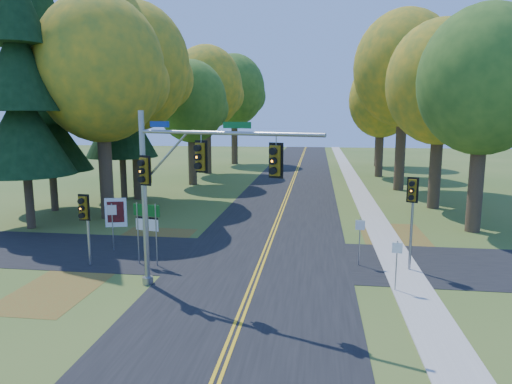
# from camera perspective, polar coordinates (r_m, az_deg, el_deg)

# --- Properties ---
(ground) EXTENTS (160.00, 160.00, 0.00)m
(ground) POSITION_cam_1_polar(r_m,az_deg,el_deg) (19.92, 0.22, -10.02)
(ground) COLOR #35541D
(ground) RESTS_ON ground
(road_main) EXTENTS (8.00, 160.00, 0.02)m
(road_main) POSITION_cam_1_polar(r_m,az_deg,el_deg) (19.92, 0.22, -10.00)
(road_main) COLOR black
(road_main) RESTS_ON ground
(road_cross) EXTENTS (60.00, 6.00, 0.02)m
(road_cross) POSITION_cam_1_polar(r_m,az_deg,el_deg) (21.80, 0.91, -8.26)
(road_cross) COLOR black
(road_cross) RESTS_ON ground
(centerline_left) EXTENTS (0.10, 160.00, 0.01)m
(centerline_left) POSITION_cam_1_polar(r_m,az_deg,el_deg) (19.93, -0.07, -9.94)
(centerline_left) COLOR gold
(centerline_left) RESTS_ON road_main
(centerline_right) EXTENTS (0.10, 160.00, 0.01)m
(centerline_right) POSITION_cam_1_polar(r_m,az_deg,el_deg) (19.90, 0.51, -9.97)
(centerline_right) COLOR gold
(centerline_right) RESTS_ON road_main
(sidewalk_east) EXTENTS (1.60, 160.00, 0.06)m
(sidewalk_east) POSITION_cam_1_polar(r_m,az_deg,el_deg) (20.12, 18.31, -10.23)
(sidewalk_east) COLOR #9E998E
(sidewalk_east) RESTS_ON ground
(leaf_patch_w_near) EXTENTS (4.00, 6.00, 0.00)m
(leaf_patch_w_near) POSITION_cam_1_polar(r_m,az_deg,el_deg) (25.21, -13.46, -6.06)
(leaf_patch_w_near) COLOR brown
(leaf_patch_w_near) RESTS_ON ground
(leaf_patch_e) EXTENTS (3.50, 8.00, 0.00)m
(leaf_patch_e) POSITION_cam_1_polar(r_m,az_deg,el_deg) (25.87, 17.21, -5.83)
(leaf_patch_e) COLOR brown
(leaf_patch_e) RESTS_ON ground
(leaf_patch_w_far) EXTENTS (3.00, 5.00, 0.00)m
(leaf_patch_w_far) POSITION_cam_1_polar(r_m,az_deg,el_deg) (19.67, -23.70, -11.11)
(leaf_patch_w_far) COLOR brown
(leaf_patch_w_far) RESTS_ON ground
(tree_w_a) EXTENTS (8.00, 8.00, 14.15)m
(tree_w_a) POSITION_cam_1_polar(r_m,az_deg,el_deg) (31.23, -18.69, 14.22)
(tree_w_a) COLOR #38281C
(tree_w_a) RESTS_ON ground
(tree_e_a) EXTENTS (7.20, 7.20, 12.73)m
(tree_e_a) POSITION_cam_1_polar(r_m,az_deg,el_deg) (28.94, 26.70, 12.23)
(tree_e_a) COLOR #38281C
(tree_e_a) RESTS_ON ground
(tree_w_b) EXTENTS (8.60, 8.60, 15.38)m
(tree_w_b) POSITION_cam_1_polar(r_m,az_deg,el_deg) (37.84, -14.85, 14.83)
(tree_w_b) COLOR #38281C
(tree_w_b) RESTS_ON ground
(tree_e_b) EXTENTS (7.60, 7.60, 13.33)m
(tree_e_b) POSITION_cam_1_polar(r_m,az_deg,el_deg) (35.32, 22.19, 12.46)
(tree_e_b) COLOR #38281C
(tree_e_b) RESTS_ON ground
(tree_w_c) EXTENTS (6.80, 6.80, 11.91)m
(tree_w_c) POSITION_cam_1_polar(r_m,az_deg,el_deg) (44.73, -8.01, 11.07)
(tree_w_c) COLOR #38281C
(tree_w_c) RESTS_ON ground
(tree_e_c) EXTENTS (8.80, 8.80, 15.79)m
(tree_e_c) POSITION_cam_1_polar(r_m,az_deg,el_deg) (43.14, 18.16, 14.38)
(tree_e_c) COLOR #38281C
(tree_e_c) RESTS_ON ground
(tree_w_d) EXTENTS (8.20, 8.20, 14.56)m
(tree_w_d) POSITION_cam_1_polar(r_m,az_deg,el_deg) (53.39, -6.11, 12.82)
(tree_w_d) COLOR #38281C
(tree_w_d) RESTS_ON ground
(tree_e_d) EXTENTS (7.00, 7.00, 12.32)m
(tree_e_d) POSITION_cam_1_polar(r_m,az_deg,el_deg) (51.96, 15.50, 10.92)
(tree_e_d) COLOR #38281C
(tree_e_d) RESTS_ON ground
(tree_w_e) EXTENTS (8.40, 8.40, 14.97)m
(tree_w_e) POSITION_cam_1_polar(r_m,az_deg,el_deg) (63.81, -2.67, 12.58)
(tree_w_e) COLOR #38281C
(tree_w_e) RESTS_ON ground
(tree_e_e) EXTENTS (7.80, 7.80, 13.74)m
(tree_e_e) POSITION_cam_1_polar(r_m,az_deg,el_deg) (62.77, 15.33, 11.50)
(tree_e_e) COLOR #38281C
(tree_e_e) RESTS_ON ground
(pine_a) EXTENTS (5.60, 5.60, 19.48)m
(pine_a) POSITION_cam_1_polar(r_m,az_deg,el_deg) (29.98, -27.55, 13.29)
(pine_a) COLOR #38281C
(pine_a) RESTS_ON ground
(pine_b) EXTENTS (5.60, 5.60, 17.31)m
(pine_b) POSITION_cam_1_polar(r_m,az_deg,el_deg) (34.91, -24.71, 11.13)
(pine_b) COLOR #38281C
(pine_b) RESTS_ON ground
(pine_c) EXTENTS (5.60, 5.60, 20.56)m
(pine_c) POSITION_cam_1_polar(r_m,az_deg,el_deg) (38.02, -16.80, 13.70)
(pine_c) COLOR #38281C
(pine_c) RESTS_ON ground
(traffic_mast) EXTENTS (7.11, 2.91, 6.86)m
(traffic_mast) POSITION_cam_1_polar(r_m,az_deg,el_deg) (16.87, -9.30, 1.72)
(traffic_mast) COLOR gray
(traffic_mast) RESTS_ON ground
(east_signal_pole) EXTENTS (0.45, 0.55, 4.13)m
(east_signal_pole) POSITION_cam_1_polar(r_m,az_deg,el_deg) (20.31, 18.94, -1.02)
(east_signal_pole) COLOR gray
(east_signal_pole) RESTS_ON ground
(ped_signal_pole) EXTENTS (0.52, 0.60, 3.29)m
(ped_signal_pole) POSITION_cam_1_polar(r_m,az_deg,el_deg) (21.41, -20.63, -2.47)
(ped_signal_pole) COLOR #9A9EA3
(ped_signal_pole) RESTS_ON ground
(route_sign_cluster) EXTENTS (1.31, 0.31, 2.85)m
(route_sign_cluster) POSITION_cam_1_polar(r_m,az_deg,el_deg) (20.94, -13.49, -3.60)
(route_sign_cluster) COLOR gray
(route_sign_cluster) RESTS_ON ground
(info_kiosk) EXTENTS (1.27, 0.49, 1.76)m
(info_kiosk) POSITION_cam_1_polar(r_m,az_deg,el_deg) (28.87, -17.11, -2.47)
(info_kiosk) COLOR white
(info_kiosk) RESTS_ON ground
(reg_sign_e_north) EXTENTS (0.42, 0.07, 2.17)m
(reg_sign_e_north) POSITION_cam_1_polar(r_m,az_deg,el_deg) (20.88, 12.85, -5.08)
(reg_sign_e_north) COLOR gray
(reg_sign_e_north) RESTS_ON ground
(reg_sign_e_south) EXTENTS (0.38, 0.07, 2.01)m
(reg_sign_e_south) POSITION_cam_1_polar(r_m,az_deg,el_deg) (18.26, 17.19, -7.77)
(reg_sign_e_south) COLOR gray
(reg_sign_e_south) RESTS_ON ground
(reg_sign_w) EXTENTS (0.45, 0.15, 2.40)m
(reg_sign_w) POSITION_cam_1_polar(r_m,az_deg,el_deg) (23.65, -17.54, -3.18)
(reg_sign_w) COLOR gray
(reg_sign_w) RESTS_ON ground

